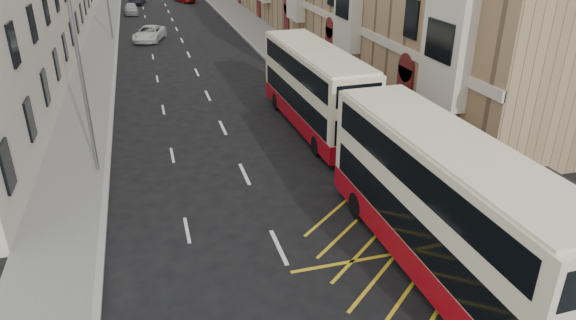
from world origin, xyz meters
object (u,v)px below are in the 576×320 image
object	(u,v)px
double_decker_rear	(315,89)
car_silver	(131,9)
street_lamp_near	(82,73)
double_decker_front	(443,206)
pedestrian_mid	(485,181)
white_van	(149,34)
pedestrian_far	(456,187)

from	to	relation	value
double_decker_rear	car_silver	size ratio (longest dim) A/B	2.75
street_lamp_near	double_decker_front	xyz separation A→B (m)	(11.02, -10.53, -2.30)
pedestrian_mid	white_van	xyz separation A→B (m)	(-11.78, 35.84, -0.25)
street_lamp_near	white_van	xyz separation A→B (m)	(3.39, 28.67, -3.95)
double_decker_rear	pedestrian_mid	bearing A→B (deg)	-69.32
pedestrian_mid	pedestrian_far	size ratio (longest dim) A/B	0.99
white_van	car_silver	distance (m)	16.43
street_lamp_near	car_silver	bearing A→B (deg)	87.64
pedestrian_far	white_van	bearing A→B (deg)	-49.93
street_lamp_near	double_decker_rear	size ratio (longest dim) A/B	0.72
double_decker_rear	pedestrian_far	size ratio (longest dim) A/B	7.01
double_decker_rear	white_van	bearing A→B (deg)	105.49
street_lamp_near	car_silver	world-z (taller)	street_lamp_near
double_decker_front	white_van	world-z (taller)	double_decker_front
car_silver	double_decker_front	bearing A→B (deg)	-81.60
white_van	car_silver	xyz separation A→B (m)	(-1.54, 16.36, 0.00)
white_van	car_silver	size ratio (longest dim) A/B	1.22
double_decker_rear	car_silver	world-z (taller)	double_decker_rear
double_decker_front	car_silver	xyz separation A→B (m)	(-9.17, 55.56, -1.65)
double_decker_front	double_decker_rear	size ratio (longest dim) A/B	1.04
car_silver	white_van	bearing A→B (deg)	-85.60
pedestrian_mid	pedestrian_far	distance (m)	1.37
double_decker_front	double_decker_rear	bearing A→B (deg)	88.39
pedestrian_mid	car_silver	xyz separation A→B (m)	(-13.32, 52.20, -0.25)
street_lamp_near	white_van	bearing A→B (deg)	83.25
pedestrian_far	double_decker_rear	bearing A→B (deg)	-51.52
street_lamp_near	pedestrian_mid	distance (m)	17.19
pedestrian_far	car_silver	distance (m)	53.65
white_van	pedestrian_far	bearing A→B (deg)	-56.44
street_lamp_near	double_decker_rear	world-z (taller)	street_lamp_near
street_lamp_near	pedestrian_far	world-z (taller)	street_lamp_near
pedestrian_far	car_silver	xyz separation A→B (m)	(-11.95, 52.30, -0.25)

